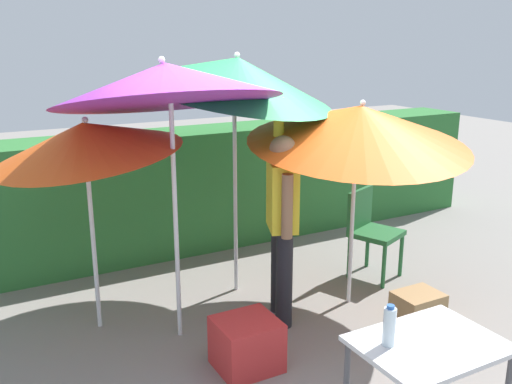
{
  "coord_description": "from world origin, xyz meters",
  "views": [
    {
      "loc": [
        -2.16,
        -3.69,
        2.35
      ],
      "look_at": [
        0.0,
        0.3,
        1.1
      ],
      "focal_mm": 39.32,
      "sensor_mm": 36.0,
      "label": 1
    }
  ],
  "objects_px": {
    "umbrella_orange": "(166,83)",
    "umbrella_yellow": "(236,76)",
    "umbrella_navy": "(86,139)",
    "person_vendor": "(282,215)",
    "chair_plastic": "(370,228)",
    "bottle_water": "(389,326)",
    "crate_cardboard": "(418,309)",
    "folding_table": "(428,356)",
    "umbrella_rainbow": "(359,125)",
    "cooler_box": "(247,344)"
  },
  "relations": [
    {
      "from": "umbrella_navy",
      "to": "person_vendor",
      "type": "height_order",
      "value": "person_vendor"
    },
    {
      "from": "umbrella_rainbow",
      "to": "cooler_box",
      "type": "relative_size",
      "value": 4.41
    },
    {
      "from": "crate_cardboard",
      "to": "bottle_water",
      "type": "bearing_deg",
      "value": -140.85
    },
    {
      "from": "umbrella_yellow",
      "to": "bottle_water",
      "type": "height_order",
      "value": "umbrella_yellow"
    },
    {
      "from": "folding_table",
      "to": "umbrella_yellow",
      "type": "bearing_deg",
      "value": 88.66
    },
    {
      "from": "umbrella_orange",
      "to": "cooler_box",
      "type": "height_order",
      "value": "umbrella_orange"
    },
    {
      "from": "umbrella_rainbow",
      "to": "umbrella_orange",
      "type": "bearing_deg",
      "value": 173.6
    },
    {
      "from": "umbrella_rainbow",
      "to": "umbrella_yellow",
      "type": "xyz_separation_m",
      "value": [
        -0.79,
        0.75,
        0.39
      ]
    },
    {
      "from": "person_vendor",
      "to": "umbrella_navy",
      "type": "bearing_deg",
      "value": 157.55
    },
    {
      "from": "crate_cardboard",
      "to": "chair_plastic",
      "type": "bearing_deg",
      "value": 73.24
    },
    {
      "from": "umbrella_yellow",
      "to": "crate_cardboard",
      "type": "bearing_deg",
      "value": -53.4
    },
    {
      "from": "umbrella_rainbow",
      "to": "cooler_box",
      "type": "distance_m",
      "value": 2.04
    },
    {
      "from": "chair_plastic",
      "to": "bottle_water",
      "type": "height_order",
      "value": "bottle_water"
    },
    {
      "from": "chair_plastic",
      "to": "folding_table",
      "type": "bearing_deg",
      "value": -122.6
    },
    {
      "from": "umbrella_rainbow",
      "to": "bottle_water",
      "type": "height_order",
      "value": "umbrella_rainbow"
    },
    {
      "from": "crate_cardboard",
      "to": "folding_table",
      "type": "xyz_separation_m",
      "value": [
        -1.07,
        -1.14,
        0.49
      ]
    },
    {
      "from": "umbrella_orange",
      "to": "umbrella_navy",
      "type": "xyz_separation_m",
      "value": [
        -0.51,
        0.44,
        -0.43
      ]
    },
    {
      "from": "umbrella_rainbow",
      "to": "chair_plastic",
      "type": "relative_size",
      "value": 2.2
    },
    {
      "from": "umbrella_yellow",
      "to": "umbrella_navy",
      "type": "height_order",
      "value": "umbrella_yellow"
    },
    {
      "from": "umbrella_rainbow",
      "to": "folding_table",
      "type": "bearing_deg",
      "value": -115.87
    },
    {
      "from": "umbrella_rainbow",
      "to": "umbrella_yellow",
      "type": "distance_m",
      "value": 1.16
    },
    {
      "from": "cooler_box",
      "to": "crate_cardboard",
      "type": "bearing_deg",
      "value": -4.34
    },
    {
      "from": "umbrella_orange",
      "to": "person_vendor",
      "type": "xyz_separation_m",
      "value": [
        0.9,
        -0.15,
        -1.1
      ]
    },
    {
      "from": "crate_cardboard",
      "to": "bottle_water",
      "type": "relative_size",
      "value": 1.6
    },
    {
      "from": "umbrella_yellow",
      "to": "umbrella_navy",
      "type": "relative_size",
      "value": 1.32
    },
    {
      "from": "crate_cardboard",
      "to": "folding_table",
      "type": "relative_size",
      "value": 0.48
    },
    {
      "from": "crate_cardboard",
      "to": "bottle_water",
      "type": "height_order",
      "value": "bottle_water"
    },
    {
      "from": "umbrella_yellow",
      "to": "cooler_box",
      "type": "bearing_deg",
      "value": -113.78
    },
    {
      "from": "chair_plastic",
      "to": "umbrella_rainbow",
      "type": "bearing_deg",
      "value": -143.04
    },
    {
      "from": "umbrella_orange",
      "to": "chair_plastic",
      "type": "relative_size",
      "value": 2.64
    },
    {
      "from": "umbrella_navy",
      "to": "bottle_water",
      "type": "bearing_deg",
      "value": -64.91
    },
    {
      "from": "umbrella_rainbow",
      "to": "umbrella_navy",
      "type": "bearing_deg",
      "value": 163.9
    },
    {
      "from": "cooler_box",
      "to": "folding_table",
      "type": "distance_m",
      "value": 1.42
    },
    {
      "from": "folding_table",
      "to": "chair_plastic",
      "type": "bearing_deg",
      "value": 57.4
    },
    {
      "from": "chair_plastic",
      "to": "crate_cardboard",
      "type": "distance_m",
      "value": 1.12
    },
    {
      "from": "umbrella_navy",
      "to": "cooler_box",
      "type": "relative_size",
      "value": 4.15
    },
    {
      "from": "umbrella_orange",
      "to": "person_vendor",
      "type": "relative_size",
      "value": 1.25
    },
    {
      "from": "umbrella_rainbow",
      "to": "person_vendor",
      "type": "height_order",
      "value": "umbrella_rainbow"
    },
    {
      "from": "umbrella_orange",
      "to": "umbrella_yellow",
      "type": "xyz_separation_m",
      "value": [
        0.84,
        0.57,
        -0.0
      ]
    },
    {
      "from": "chair_plastic",
      "to": "cooler_box",
      "type": "height_order",
      "value": "chair_plastic"
    },
    {
      "from": "folding_table",
      "to": "bottle_water",
      "type": "xyz_separation_m",
      "value": [
        -0.22,
        0.09,
        0.2
      ]
    },
    {
      "from": "umbrella_rainbow",
      "to": "umbrella_yellow",
      "type": "bearing_deg",
      "value": 136.65
    },
    {
      "from": "crate_cardboard",
      "to": "folding_table",
      "type": "bearing_deg",
      "value": -133.2
    },
    {
      "from": "cooler_box",
      "to": "folding_table",
      "type": "xyz_separation_m",
      "value": [
        0.49,
        -1.26,
        0.44
      ]
    },
    {
      "from": "cooler_box",
      "to": "folding_table",
      "type": "height_order",
      "value": "folding_table"
    },
    {
      "from": "umbrella_yellow",
      "to": "chair_plastic",
      "type": "relative_size",
      "value": 2.72
    },
    {
      "from": "umbrella_navy",
      "to": "chair_plastic",
      "type": "xyz_separation_m",
      "value": [
        2.67,
        -0.23,
        -1.09
      ]
    },
    {
      "from": "cooler_box",
      "to": "folding_table",
      "type": "relative_size",
      "value": 0.56
    },
    {
      "from": "umbrella_orange",
      "to": "umbrella_yellow",
      "type": "relative_size",
      "value": 0.97
    },
    {
      "from": "umbrella_rainbow",
      "to": "person_vendor",
      "type": "relative_size",
      "value": 1.04
    }
  ]
}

